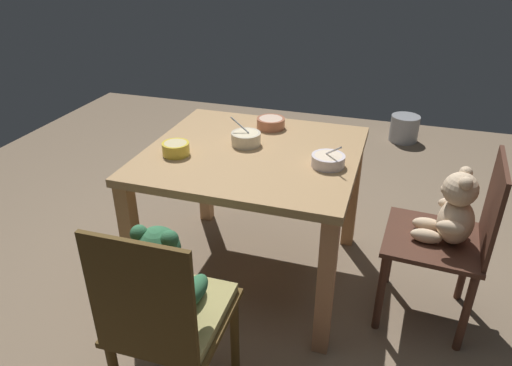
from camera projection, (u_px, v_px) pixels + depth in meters
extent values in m
cube|color=#7E6953|center=(253.00, 273.00, 2.58)|extent=(5.20, 5.20, 0.04)
cube|color=#AA8254|center=(253.00, 154.00, 2.24)|extent=(1.00, 0.95, 0.04)
cube|color=#B07D4B|center=(132.00, 249.00, 2.18)|extent=(0.07, 0.07, 0.68)
cube|color=tan|center=(325.00, 288.00, 1.93)|extent=(0.07, 0.07, 0.68)
cube|color=tan|center=(205.00, 171.00, 2.89)|extent=(0.07, 0.07, 0.68)
cube|color=#B57D4D|center=(352.00, 192.00, 2.65)|extent=(0.07, 0.07, 0.68)
cube|color=#523B18|center=(175.00, 316.00, 1.67)|extent=(0.39, 0.40, 0.02)
cube|color=#523B18|center=(141.00, 302.00, 1.40)|extent=(0.36, 0.02, 0.44)
cylinder|color=#523B18|center=(235.00, 336.00, 1.88)|extent=(0.04, 0.04, 0.42)
cylinder|color=#523B18|center=(161.00, 319.00, 1.96)|extent=(0.04, 0.04, 0.42)
cube|color=tan|center=(174.00, 310.00, 1.66)|extent=(0.36, 0.37, 0.04)
ellipsoid|color=#347047|center=(161.00, 294.00, 1.54)|extent=(0.21, 0.18, 0.23)
ellipsoid|color=#C7B895|center=(169.00, 286.00, 1.59)|extent=(0.11, 0.06, 0.14)
sphere|color=#347047|center=(157.00, 249.00, 1.46)|extent=(0.15, 0.15, 0.15)
ellipsoid|color=#C7B895|center=(165.00, 243.00, 1.51)|extent=(0.06, 0.05, 0.04)
sphere|color=#347047|center=(170.00, 239.00, 1.42)|extent=(0.06, 0.06, 0.06)
sphere|color=#347047|center=(139.00, 234.00, 1.44)|extent=(0.06, 0.06, 0.06)
ellipsoid|color=#347047|center=(196.00, 289.00, 1.52)|extent=(0.07, 0.13, 0.07)
ellipsoid|color=#347047|center=(133.00, 275.00, 1.57)|extent=(0.07, 0.13, 0.07)
ellipsoid|color=#347047|center=(193.00, 292.00, 1.66)|extent=(0.07, 0.15, 0.07)
ellipsoid|color=#347047|center=(165.00, 286.00, 1.69)|extent=(0.07, 0.15, 0.07)
cube|color=#492A1E|center=(433.00, 240.00, 2.09)|extent=(0.44, 0.44, 0.02)
cube|color=#492A1E|center=(493.00, 207.00, 1.93)|extent=(0.04, 0.38, 0.40)
cylinder|color=#492A1E|center=(391.00, 249.00, 2.40)|extent=(0.04, 0.04, 0.42)
cylinder|color=#492A1E|center=(381.00, 292.00, 2.11)|extent=(0.04, 0.04, 0.42)
cylinder|color=#492A1E|center=(465.00, 265.00, 2.28)|extent=(0.04, 0.04, 0.42)
cylinder|color=#492A1E|center=(466.00, 313.00, 1.99)|extent=(0.04, 0.04, 0.42)
ellipsoid|color=beige|center=(456.00, 221.00, 2.02)|extent=(0.16, 0.19, 0.20)
ellipsoid|color=beige|center=(443.00, 221.00, 2.04)|extent=(0.06, 0.10, 0.12)
sphere|color=beige|center=(461.00, 189.00, 1.94)|extent=(0.15, 0.15, 0.15)
ellipsoid|color=beige|center=(447.00, 189.00, 1.97)|extent=(0.05, 0.06, 0.04)
sphere|color=beige|center=(466.00, 173.00, 1.96)|extent=(0.06, 0.06, 0.06)
sphere|color=beige|center=(466.00, 183.00, 1.87)|extent=(0.06, 0.06, 0.06)
ellipsoid|color=beige|center=(452.00, 204.00, 2.09)|extent=(0.12, 0.06, 0.06)
ellipsoid|color=beige|center=(451.00, 227.00, 1.93)|extent=(0.12, 0.06, 0.06)
ellipsoid|color=beige|center=(427.00, 225.00, 2.12)|extent=(0.14, 0.07, 0.06)
ellipsoid|color=beige|center=(426.00, 236.00, 2.04)|extent=(0.14, 0.07, 0.06)
cylinder|color=silver|center=(328.00, 161.00, 2.07)|extent=(0.15, 0.15, 0.05)
cylinder|color=silver|center=(328.00, 165.00, 2.08)|extent=(0.08, 0.08, 0.01)
cylinder|color=beige|center=(328.00, 156.00, 2.06)|extent=(0.12, 0.12, 0.01)
cylinder|color=#BCBCC1|center=(334.00, 151.00, 2.02)|extent=(0.08, 0.08, 0.07)
ellipsoid|color=#BCBCC1|center=(327.00, 156.00, 2.07)|extent=(0.04, 0.04, 0.01)
cylinder|color=beige|center=(246.00, 139.00, 2.28)|extent=(0.14, 0.14, 0.06)
cylinder|color=beige|center=(246.00, 144.00, 2.29)|extent=(0.08, 0.08, 0.01)
cylinder|color=beige|center=(246.00, 134.00, 2.27)|extent=(0.12, 0.12, 0.01)
cylinder|color=#BCBCC1|center=(240.00, 125.00, 2.26)|extent=(0.10, 0.02, 0.07)
ellipsoid|color=#BCBCC1|center=(248.00, 135.00, 2.27)|extent=(0.03, 0.03, 0.01)
cylinder|color=#B46A4C|center=(272.00, 123.00, 2.48)|extent=(0.15, 0.15, 0.05)
cylinder|color=#B46A4C|center=(272.00, 127.00, 2.49)|extent=(0.08, 0.08, 0.01)
cylinder|color=#D0B096|center=(272.00, 119.00, 2.47)|extent=(0.12, 0.12, 0.01)
cylinder|color=yellow|center=(176.00, 149.00, 2.18)|extent=(0.13, 0.13, 0.06)
cylinder|color=yellow|center=(176.00, 154.00, 2.19)|extent=(0.07, 0.07, 0.01)
cylinder|color=#CEBC8A|center=(175.00, 144.00, 2.17)|extent=(0.10, 0.10, 0.01)
cylinder|color=#93969B|center=(404.00, 128.00, 4.14)|extent=(0.25, 0.25, 0.23)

